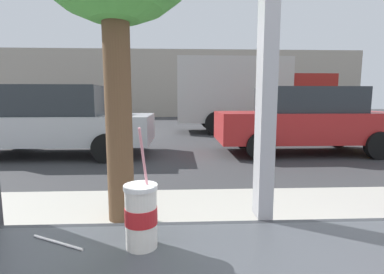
{
  "coord_description": "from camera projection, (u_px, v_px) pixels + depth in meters",
  "views": [
    {
      "loc": [
        -0.29,
        -0.87,
        1.37
      ],
      "look_at": [
        -0.12,
        2.77,
        0.89
      ],
      "focal_mm": 26.77,
      "sensor_mm": 36.0,
      "label": 1
    }
  ],
  "objects": [
    {
      "name": "ground_plane",
      "position": [
        188.0,
        143.0,
        8.97
      ],
      "size": [
        60.0,
        60.0,
        0.0
      ],
      "primitive_type": "plane",
      "color": "#38383A"
    },
    {
      "name": "sidewalk_strip",
      "position": [
        211.0,
        243.0,
        2.63
      ],
      "size": [
        16.0,
        2.8,
        0.12
      ],
      "primitive_type": "cube",
      "color": "#B2ADA3",
      "rests_on": "ground"
    },
    {
      "name": "building_facade_far",
      "position": [
        182.0,
        84.0,
        22.44
      ],
      "size": [
        28.0,
        1.2,
        5.12
      ],
      "primitive_type": "cube",
      "color": "#A89E8E",
      "rests_on": "ground"
    },
    {
      "name": "soda_cup_left",
      "position": [
        141.0,
        215.0,
        0.78
      ],
      "size": [
        0.09,
        0.09,
        0.33
      ],
      "color": "silver",
      "rests_on": "window_counter"
    },
    {
      "name": "loose_straw",
      "position": [
        57.0,
        242.0,
        0.81
      ],
      "size": [
        0.17,
        0.09,
        0.01
      ],
      "primitive_type": "cylinder",
      "rotation": [
        0.0,
        1.57,
        -0.48
      ],
      "color": "white",
      "rests_on": "window_counter"
    },
    {
      "name": "parked_car_silver",
      "position": [
        56.0,
        120.0,
        6.96
      ],
      "size": [
        4.62,
        2.06,
        1.69
      ],
      "color": "#BCBCC1",
      "rests_on": "ground"
    },
    {
      "name": "parked_car_red",
      "position": [
        305.0,
        120.0,
        7.24
      ],
      "size": [
        4.42,
        1.9,
        1.66
      ],
      "color": "red",
      "rests_on": "ground"
    },
    {
      "name": "box_truck",
      "position": [
        248.0,
        93.0,
        11.92
      ],
      "size": [
        6.18,
        2.44,
        2.98
      ],
      "color": "beige",
      "rests_on": "ground"
    }
  ]
}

